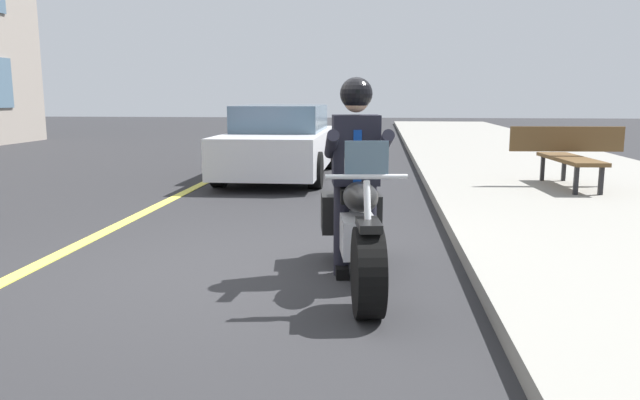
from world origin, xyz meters
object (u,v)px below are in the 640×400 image
motorcycle_main (357,230)px  rider_main (356,160)px  bench_sidewalk (569,151)px  car_silver (281,142)px

motorcycle_main → rider_main: bearing=-171.6°
rider_main → bench_sidewalk: size_ratio=0.95×
motorcycle_main → rider_main: size_ratio=1.27×
motorcycle_main → bench_sidewalk: bearing=147.1°
bench_sidewalk → car_silver: bearing=-110.6°
bench_sidewalk → motorcycle_main: bearing=-32.9°
car_silver → motorcycle_main: bearing=14.6°
rider_main → motorcycle_main: bearing=8.4°
rider_main → car_silver: size_ratio=0.38×
rider_main → car_silver: (-6.57, -1.74, -0.35)m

